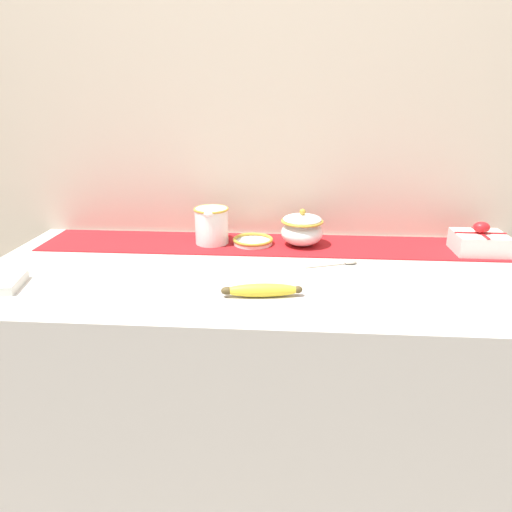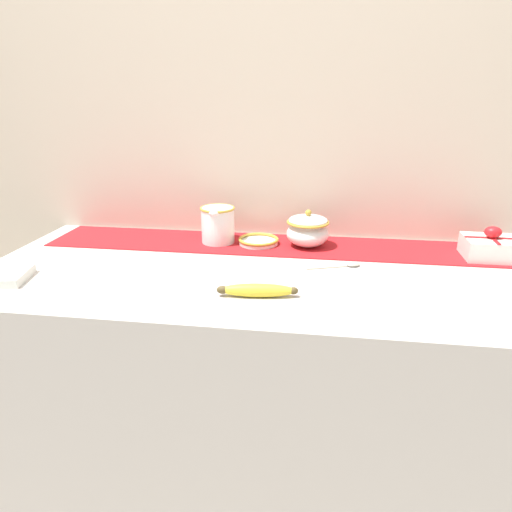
{
  "view_description": "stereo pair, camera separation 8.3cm",
  "coord_description": "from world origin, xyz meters",
  "px_view_note": "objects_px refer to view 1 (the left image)",
  "views": [
    {
      "loc": [
        0.07,
        -1.18,
        1.34
      ],
      "look_at": [
        -0.02,
        -0.03,
        0.93
      ],
      "focal_mm": 32.0,
      "sensor_mm": 36.0,
      "label": 1
    },
    {
      "loc": [
        0.15,
        -1.17,
        1.34
      ],
      "look_at": [
        -0.02,
        -0.03,
        0.93
      ],
      "focal_mm": 32.0,
      "sensor_mm": 36.0,
      "label": 2
    }
  ],
  "objects_px": {
    "spoon": "(347,263)",
    "gift_box": "(479,242)",
    "cream_pitcher": "(212,224)",
    "sugar_bowl": "(302,229)",
    "banana": "(262,290)",
    "small_dish": "(253,241)"
  },
  "relations": [
    {
      "from": "spoon",
      "to": "gift_box",
      "type": "bearing_deg",
      "value": -2.42
    },
    {
      "from": "spoon",
      "to": "gift_box",
      "type": "relative_size",
      "value": 1.02
    },
    {
      "from": "cream_pitcher",
      "to": "sugar_bowl",
      "type": "relative_size",
      "value": 0.99
    },
    {
      "from": "sugar_bowl",
      "to": "banana",
      "type": "relative_size",
      "value": 0.68
    },
    {
      "from": "small_dish",
      "to": "gift_box",
      "type": "height_order",
      "value": "gift_box"
    },
    {
      "from": "cream_pitcher",
      "to": "spoon",
      "type": "bearing_deg",
      "value": -21.09
    },
    {
      "from": "banana",
      "to": "gift_box",
      "type": "bearing_deg",
      "value": 29.73
    },
    {
      "from": "spoon",
      "to": "sugar_bowl",
      "type": "bearing_deg",
      "value": 108.93
    },
    {
      "from": "cream_pitcher",
      "to": "spoon",
      "type": "xyz_separation_m",
      "value": [
        0.42,
        -0.16,
        -0.06
      ]
    },
    {
      "from": "cream_pitcher",
      "to": "spoon",
      "type": "height_order",
      "value": "cream_pitcher"
    },
    {
      "from": "cream_pitcher",
      "to": "gift_box",
      "type": "xyz_separation_m",
      "value": [
        0.83,
        -0.03,
        -0.03
      ]
    },
    {
      "from": "sugar_bowl",
      "to": "spoon",
      "type": "height_order",
      "value": "sugar_bowl"
    },
    {
      "from": "cream_pitcher",
      "to": "small_dish",
      "type": "xyz_separation_m",
      "value": [
        0.13,
        -0.0,
        -0.05
      ]
    },
    {
      "from": "sugar_bowl",
      "to": "small_dish",
      "type": "distance_m",
      "value": 0.16
    },
    {
      "from": "small_dish",
      "to": "spoon",
      "type": "height_order",
      "value": "small_dish"
    },
    {
      "from": "banana",
      "to": "gift_box",
      "type": "relative_size",
      "value": 1.31
    },
    {
      "from": "spoon",
      "to": "banana",
      "type": "bearing_deg",
      "value": -153.62
    },
    {
      "from": "sugar_bowl",
      "to": "gift_box",
      "type": "xyz_separation_m",
      "value": [
        0.54,
        -0.03,
        -0.02
      ]
    },
    {
      "from": "sugar_bowl",
      "to": "gift_box",
      "type": "bearing_deg",
      "value": -3.43
    },
    {
      "from": "cream_pitcher",
      "to": "small_dish",
      "type": "height_order",
      "value": "cream_pitcher"
    },
    {
      "from": "cream_pitcher",
      "to": "small_dish",
      "type": "distance_m",
      "value": 0.14
    },
    {
      "from": "banana",
      "to": "small_dish",
      "type": "bearing_deg",
      "value": 97.57
    }
  ]
}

